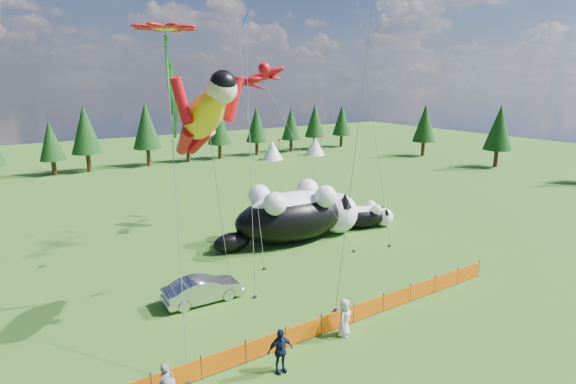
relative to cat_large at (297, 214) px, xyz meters
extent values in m
plane|color=#15390A|center=(-5.39, -8.54, -2.04)|extent=(160.00, 160.00, 0.00)
cylinder|color=#262626|center=(-12.39, -11.54, -1.49)|extent=(0.06, 0.06, 1.10)
cylinder|color=#262626|center=(-10.39, -11.54, -1.49)|extent=(0.06, 0.06, 1.10)
cylinder|color=#262626|center=(-8.39, -11.54, -1.49)|extent=(0.06, 0.06, 1.10)
cylinder|color=#262626|center=(-6.39, -11.54, -1.49)|extent=(0.06, 0.06, 1.10)
cylinder|color=#262626|center=(-4.39, -11.54, -1.49)|extent=(0.06, 0.06, 1.10)
cylinder|color=#262626|center=(-2.39, -11.54, -1.49)|extent=(0.06, 0.06, 1.10)
cylinder|color=#262626|center=(-0.39, -11.54, -1.49)|extent=(0.06, 0.06, 1.10)
cylinder|color=#262626|center=(1.61, -11.54, -1.49)|extent=(0.06, 0.06, 1.10)
cylinder|color=#262626|center=(3.61, -11.54, -1.49)|extent=(0.06, 0.06, 1.10)
cylinder|color=#262626|center=(5.61, -11.54, -1.49)|extent=(0.06, 0.06, 1.10)
cube|color=#DD5804|center=(-13.39, -11.54, -1.54)|extent=(2.00, 0.04, 0.90)
cube|color=#DD5804|center=(-11.39, -11.54, -1.54)|extent=(2.00, 0.04, 0.90)
cube|color=#DD5804|center=(-9.39, -11.54, -1.54)|extent=(2.00, 0.04, 0.90)
cube|color=#DD5804|center=(-7.39, -11.54, -1.54)|extent=(2.00, 0.04, 0.90)
cube|color=#DD5804|center=(-5.39, -11.54, -1.54)|extent=(2.00, 0.04, 0.90)
cube|color=#DD5804|center=(-3.39, -11.54, -1.54)|extent=(2.00, 0.04, 0.90)
cube|color=#DD5804|center=(-1.39, -11.54, -1.54)|extent=(2.00, 0.04, 0.90)
cube|color=#DD5804|center=(0.61, -11.54, -1.54)|extent=(2.00, 0.04, 0.90)
cube|color=#DD5804|center=(2.61, -11.54, -1.54)|extent=(2.00, 0.04, 0.90)
cube|color=#DD5804|center=(4.61, -11.54, -1.54)|extent=(2.00, 0.04, 0.90)
ellipsoid|color=black|center=(-0.51, 0.04, -0.26)|extent=(9.20, 4.86, 3.55)
ellipsoid|color=white|center=(-0.51, 0.04, 0.63)|extent=(6.93, 3.50, 2.17)
sphere|color=white|center=(3.62, -0.30, -0.46)|extent=(3.16, 3.16, 3.16)
sphere|color=#EE5C6F|center=(4.96, -0.40, -0.46)|extent=(0.44, 0.44, 0.44)
ellipsoid|color=black|center=(-5.24, 0.43, -1.34)|extent=(2.87, 1.60, 1.38)
cone|color=black|center=(3.54, -1.24, 0.81)|extent=(1.11, 1.11, 1.11)
cone|color=black|center=(3.70, 0.65, 0.81)|extent=(1.11, 1.11, 1.11)
sphere|color=white|center=(1.76, 1.14, 1.42)|extent=(1.66, 1.66, 1.66)
sphere|color=white|center=(1.55, -1.41, 1.42)|extent=(1.66, 1.66, 1.66)
sphere|color=white|center=(-2.38, 1.48, 1.42)|extent=(1.66, 1.66, 1.66)
sphere|color=white|center=(-2.59, -1.08, 1.42)|extent=(1.66, 1.66, 1.66)
ellipsoid|color=black|center=(6.01, -0.43, -1.19)|extent=(4.68, 3.39, 1.70)
ellipsoid|color=white|center=(6.01, -0.43, -0.76)|extent=(3.51, 2.48, 1.04)
sphere|color=white|center=(7.86, -1.15, -1.28)|extent=(1.51, 1.51, 1.51)
sphere|color=#EE5C6F|center=(8.46, -1.38, -1.28)|extent=(0.21, 0.21, 0.21)
ellipsoid|color=black|center=(3.90, 0.39, -1.71)|extent=(1.47, 1.09, 0.66)
cone|color=black|center=(7.70, -1.57, -0.68)|extent=(0.53, 0.53, 0.53)
cone|color=black|center=(8.03, -0.72, -0.68)|extent=(0.53, 0.53, 0.53)
sphere|color=white|center=(7.21, -0.23, -0.38)|extent=(0.79, 0.79, 0.79)
sphere|color=white|center=(6.76, -1.38, -0.38)|extent=(0.79, 0.79, 0.79)
sphere|color=white|center=(5.36, 0.48, -0.38)|extent=(0.79, 0.79, 0.79)
sphere|color=white|center=(4.91, -0.66, -0.38)|extent=(0.79, 0.79, 0.79)
imported|color=silver|center=(-9.78, -5.36, -1.34)|extent=(4.29, 1.60, 1.40)
imported|color=#131934|center=(-9.46, -12.82, -1.07)|extent=(1.19, 0.70, 1.94)
imported|color=silver|center=(-5.49, -12.14, -1.12)|extent=(1.07, 0.96, 1.84)
cylinder|color=#595959|center=(-9.32, -6.87, 3.11)|extent=(0.03, 0.03, 10.39)
cube|color=#262626|center=(-8.32, -5.89, -1.96)|extent=(0.15, 0.15, 0.16)
cylinder|color=#595959|center=(0.63, -0.06, 4.02)|extent=(0.03, 0.03, 14.79)
cube|color=#262626|center=(1.91, -4.32, -1.96)|extent=(0.15, 0.15, 0.16)
cylinder|color=#595959|center=(-12.10, -8.84, 5.03)|extent=(0.03, 0.03, 14.98)
cube|color=#262626|center=(-12.98, -11.58, -1.96)|extent=(0.15, 0.15, 0.16)
cube|color=#17811B|center=(-11.21, -6.11, 9.31)|extent=(0.21, 0.21, 4.65)
cylinder|color=#595959|center=(-6.37, -4.71, 5.57)|extent=(0.03, 0.03, 15.46)
cube|color=#262626|center=(-7.23, -6.57, -1.96)|extent=(0.15, 0.15, 0.16)
cylinder|color=#595959|center=(5.01, -2.02, 8.10)|extent=(0.03, 0.03, 20.80)
cube|color=#262626|center=(4.78, -4.91, -1.96)|extent=(0.15, 0.15, 0.16)
cylinder|color=#595959|center=(-3.29, -9.96, 6.29)|extent=(0.03, 0.03, 16.51)
cube|color=#262626|center=(-4.38, -10.15, -1.96)|extent=(0.15, 0.15, 0.16)
cylinder|color=#595959|center=(-4.18, -0.42, 7.07)|extent=(0.03, 0.03, 19.01)
cube|color=#262626|center=(-4.89, -3.54, -1.96)|extent=(0.15, 0.15, 0.16)
camera|label=1|loc=(-17.98, -26.65, 9.69)|focal=28.00mm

